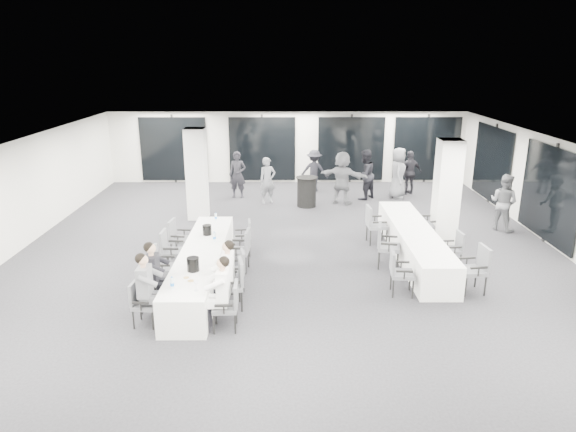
# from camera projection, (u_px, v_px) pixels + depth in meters

# --- Properties ---
(room) EXTENTS (14.04, 16.04, 2.84)m
(room) POSITION_uv_depth(u_px,v_px,m) (322.00, 191.00, 13.70)
(room) COLOR black
(room) RESTS_ON ground
(column_left) EXTENTS (0.60, 0.60, 2.80)m
(column_left) POSITION_uv_depth(u_px,v_px,m) (197.00, 174.00, 15.68)
(column_left) COLOR silver
(column_left) RESTS_ON floor
(column_right) EXTENTS (0.60, 0.60, 2.80)m
(column_right) POSITION_uv_depth(u_px,v_px,m) (447.00, 192.00, 13.61)
(column_right) COLOR silver
(column_right) RESTS_ON floor
(banquet_table_main) EXTENTS (0.90, 5.00, 0.75)m
(banquet_table_main) POSITION_uv_depth(u_px,v_px,m) (202.00, 266.00, 11.41)
(banquet_table_main) COLOR silver
(banquet_table_main) RESTS_ON floor
(banquet_table_side) EXTENTS (0.90, 5.00, 0.75)m
(banquet_table_side) POSITION_uv_depth(u_px,v_px,m) (414.00, 243.00, 12.82)
(banquet_table_side) COLOR silver
(banquet_table_side) RESTS_ON floor
(cocktail_table) EXTENTS (0.72, 0.72, 1.00)m
(cocktail_table) POSITION_uv_depth(u_px,v_px,m) (307.00, 192.00, 17.19)
(cocktail_table) COLOR black
(cocktail_table) RESTS_ON floor
(chair_main_left_near) EXTENTS (0.47, 0.52, 0.86)m
(chair_main_left_near) POSITION_uv_depth(u_px,v_px,m) (141.00, 301.00, 9.53)
(chair_main_left_near) COLOR #4B4D52
(chair_main_left_near) RESTS_ON floor
(chair_main_left_second) EXTENTS (0.48, 0.53, 0.89)m
(chair_main_left_second) POSITION_uv_depth(u_px,v_px,m) (149.00, 287.00, 10.08)
(chair_main_left_second) COLOR #4B4D52
(chair_main_left_second) RESTS_ON floor
(chair_main_left_mid) EXTENTS (0.48, 0.54, 0.95)m
(chair_main_left_mid) POSITION_uv_depth(u_px,v_px,m) (161.00, 264.00, 11.08)
(chair_main_left_mid) COLOR #4B4D52
(chair_main_left_mid) RESTS_ON floor
(chair_main_left_fourth) EXTENTS (0.51, 0.57, 0.99)m
(chair_main_left_fourth) POSITION_uv_depth(u_px,v_px,m) (170.00, 248.00, 11.96)
(chair_main_left_fourth) COLOR #4B4D52
(chair_main_left_fourth) RESTS_ON floor
(chair_main_left_far) EXTENTS (0.54, 0.58, 0.96)m
(chair_main_left_far) POSITION_uv_depth(u_px,v_px,m) (178.00, 236.00, 12.81)
(chair_main_left_far) COLOR #4B4D52
(chair_main_left_far) RESTS_ON floor
(chair_main_right_near) EXTENTS (0.48, 0.53, 0.91)m
(chair_main_right_near) POSITION_uv_depth(u_px,v_px,m) (229.00, 303.00, 9.37)
(chair_main_right_near) COLOR #4B4D52
(chair_main_right_near) RESTS_ON floor
(chair_main_right_second) EXTENTS (0.60, 0.63, 1.01)m
(chair_main_right_second) POSITION_uv_depth(u_px,v_px,m) (234.00, 281.00, 10.17)
(chair_main_right_second) COLOR #4B4D52
(chair_main_right_second) RESTS_ON floor
(chair_main_right_mid) EXTENTS (0.51, 0.54, 0.87)m
(chair_main_right_mid) POSITION_uv_depth(u_px,v_px,m) (237.00, 268.00, 11.02)
(chair_main_right_mid) COLOR #4B4D52
(chair_main_right_mid) RESTS_ON floor
(chair_main_right_fourth) EXTENTS (0.55, 0.60, 1.00)m
(chair_main_right_fourth) POSITION_uv_depth(u_px,v_px,m) (242.00, 248.00, 11.95)
(chair_main_right_fourth) COLOR #4B4D52
(chair_main_right_fourth) RESTS_ON floor
(chair_main_right_far) EXTENTS (0.49, 0.54, 0.89)m
(chair_main_right_far) POSITION_uv_depth(u_px,v_px,m) (245.00, 235.00, 12.98)
(chair_main_right_far) COLOR #4B4D52
(chair_main_right_far) RESTS_ON floor
(chair_side_left_near) EXTENTS (0.52, 0.57, 0.96)m
(chair_side_left_near) POSITION_uv_depth(u_px,v_px,m) (399.00, 270.00, 10.76)
(chair_side_left_near) COLOR #4B4D52
(chair_side_left_near) RESTS_ON floor
(chair_side_left_mid) EXTENTS (0.62, 0.66, 1.04)m
(chair_side_left_mid) POSITION_uv_depth(u_px,v_px,m) (385.00, 243.00, 12.18)
(chair_side_left_mid) COLOR #4B4D52
(chair_side_left_mid) RESTS_ON floor
(chair_side_left_far) EXTENTS (0.56, 0.61, 1.04)m
(chair_side_left_far) POSITION_uv_depth(u_px,v_px,m) (374.00, 222.00, 13.74)
(chair_side_left_far) COLOR #4B4D52
(chair_side_left_far) RESTS_ON floor
(chair_side_right_near) EXTENTS (0.58, 0.62, 1.03)m
(chair_side_right_near) POSITION_uv_depth(u_px,v_px,m) (477.00, 266.00, 10.86)
(chair_side_right_near) COLOR #4B4D52
(chair_side_right_near) RESTS_ON floor
(chair_side_right_mid) EXTENTS (0.47, 0.51, 0.86)m
(chair_side_right_mid) POSITION_uv_depth(u_px,v_px,m) (454.00, 247.00, 12.24)
(chair_side_right_mid) COLOR #4B4D52
(chair_side_right_mid) RESTS_ON floor
(chair_side_right_far) EXTENTS (0.60, 0.64, 1.01)m
(chair_side_right_far) POSITION_uv_depth(u_px,v_px,m) (435.00, 221.00, 13.86)
(chair_side_right_far) COLOR #4B4D52
(chair_side_right_far) RESTS_ON floor
(seated_guest_a) EXTENTS (0.50, 0.38, 1.44)m
(seated_guest_a) POSITION_uv_depth(u_px,v_px,m) (148.00, 285.00, 9.43)
(seated_guest_a) COLOR slate
(seated_guest_a) RESTS_ON floor
(seated_guest_b) EXTENTS (0.50, 0.38, 1.44)m
(seated_guest_b) POSITION_uv_depth(u_px,v_px,m) (156.00, 272.00, 9.99)
(seated_guest_b) COLOR black
(seated_guest_b) RESTS_ON floor
(seated_guest_c) EXTENTS (0.50, 0.38, 1.44)m
(seated_guest_c) POSITION_uv_depth(u_px,v_px,m) (220.00, 289.00, 9.28)
(seated_guest_c) COLOR white
(seated_guest_c) RESTS_ON floor
(seated_guest_d) EXTENTS (0.50, 0.38, 1.44)m
(seated_guest_d) POSITION_uv_depth(u_px,v_px,m) (225.00, 270.00, 10.08)
(seated_guest_d) COLOR white
(seated_guest_d) RESTS_ON floor
(standing_guest_a) EXTENTS (0.81, 0.74, 1.79)m
(standing_guest_a) POSITION_uv_depth(u_px,v_px,m) (268.00, 177.00, 17.48)
(standing_guest_a) COLOR slate
(standing_guest_a) RESTS_ON floor
(standing_guest_b) EXTENTS (1.11, 1.09, 2.00)m
(standing_guest_b) POSITION_uv_depth(u_px,v_px,m) (365.00, 171.00, 17.92)
(standing_guest_b) COLOR black
(standing_guest_b) RESTS_ON floor
(standing_guest_c) EXTENTS (1.21, 0.74, 1.76)m
(standing_guest_c) POSITION_uv_depth(u_px,v_px,m) (314.00, 168.00, 19.05)
(standing_guest_c) COLOR black
(standing_guest_c) RESTS_ON floor
(standing_guest_d) EXTENTS (1.20, 0.92, 1.81)m
(standing_guest_d) POSITION_uv_depth(u_px,v_px,m) (410.00, 170.00, 18.63)
(standing_guest_d) COLOR black
(standing_guest_d) RESTS_ON floor
(standing_guest_e) EXTENTS (0.79, 1.08, 2.03)m
(standing_guest_e) POSITION_uv_depth(u_px,v_px,m) (398.00, 170.00, 18.12)
(standing_guest_e) COLOR slate
(standing_guest_e) RESTS_ON floor
(standing_guest_f) EXTENTS (2.01, 1.46, 2.05)m
(standing_guest_f) POSITION_uv_depth(u_px,v_px,m) (342.00, 174.00, 17.35)
(standing_guest_f) COLOR slate
(standing_guest_f) RESTS_ON floor
(standing_guest_g) EXTENTS (0.75, 0.63, 1.88)m
(standing_guest_g) POSITION_uv_depth(u_px,v_px,m) (237.00, 172.00, 18.14)
(standing_guest_g) COLOR black
(standing_guest_g) RESTS_ON floor
(standing_guest_h) EXTENTS (1.01, 1.04, 1.87)m
(standing_guest_h) POSITION_uv_depth(u_px,v_px,m) (504.00, 199.00, 14.72)
(standing_guest_h) COLOR slate
(standing_guest_h) RESTS_ON floor
(ice_bucket_near) EXTENTS (0.25, 0.25, 0.28)m
(ice_bucket_near) POSITION_uv_depth(u_px,v_px,m) (193.00, 264.00, 10.18)
(ice_bucket_near) COLOR black
(ice_bucket_near) RESTS_ON banquet_table_main
(ice_bucket_far) EXTENTS (0.21, 0.21, 0.24)m
(ice_bucket_far) POSITION_uv_depth(u_px,v_px,m) (207.00, 230.00, 12.26)
(ice_bucket_far) COLOR black
(ice_bucket_far) RESTS_ON banquet_table_main
(water_bottle_a) EXTENTS (0.07, 0.07, 0.23)m
(water_bottle_a) POSITION_uv_depth(u_px,v_px,m) (172.00, 283.00, 9.39)
(water_bottle_a) COLOR silver
(water_bottle_a) RESTS_ON banquet_table_main
(water_bottle_b) EXTENTS (0.07, 0.07, 0.22)m
(water_bottle_b) POSITION_uv_depth(u_px,v_px,m) (214.00, 237.00, 11.82)
(water_bottle_b) COLOR silver
(water_bottle_b) RESTS_ON banquet_table_main
(water_bottle_c) EXTENTS (0.06, 0.06, 0.20)m
(water_bottle_c) POSITION_uv_depth(u_px,v_px,m) (216.00, 217.00, 13.34)
(water_bottle_c) COLOR silver
(water_bottle_c) RESTS_ON banquet_table_main
(plate_a) EXTENTS (0.18, 0.18, 0.03)m
(plate_a) POSITION_uv_depth(u_px,v_px,m) (186.00, 278.00, 9.87)
(plate_a) COLOR white
(plate_a) RESTS_ON banquet_table_main
(plate_b) EXTENTS (0.20, 0.20, 0.03)m
(plate_b) POSITION_uv_depth(u_px,v_px,m) (191.00, 281.00, 9.73)
(plate_b) COLOR white
(plate_b) RESTS_ON banquet_table_main
(plate_c) EXTENTS (0.18, 0.18, 0.03)m
(plate_c) POSITION_uv_depth(u_px,v_px,m) (195.00, 261.00, 10.69)
(plate_c) COLOR white
(plate_c) RESTS_ON banquet_table_main
(wine_glass) EXTENTS (0.08, 0.08, 0.21)m
(wine_glass) POSITION_uv_depth(u_px,v_px,m) (196.00, 283.00, 9.30)
(wine_glass) COLOR silver
(wine_glass) RESTS_ON banquet_table_main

